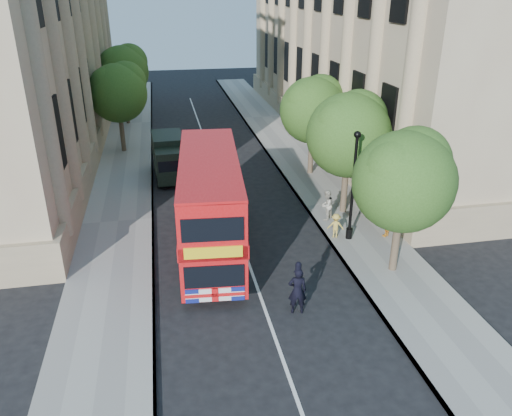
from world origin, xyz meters
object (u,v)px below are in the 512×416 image
woman_pedestrian (327,205)px  police_constable (297,291)px  double_decker_bus (210,203)px  box_van (170,158)px  lamp_post (353,191)px

woman_pedestrian → police_constable: bearing=19.9°
double_decker_bus → police_constable: double_decker_bus is taller
box_van → police_constable: size_ratio=2.48×
box_van → woman_pedestrian: 10.92m
lamp_post → police_constable: (-3.89, -5.00, -1.58)m
police_constable → woman_pedestrian: size_ratio=1.19×
lamp_post → police_constable: size_ratio=2.78×
lamp_post → double_decker_bus: bearing=178.0°
box_van → woman_pedestrian: (7.49, -7.93, -0.36)m
lamp_post → double_decker_bus: lamp_post is taller
double_decker_bus → woman_pedestrian: bearing=23.0°
double_decker_bus → lamp_post: bearing=2.9°
box_van → woman_pedestrian: size_ratio=2.95×
lamp_post → box_van: 12.90m
lamp_post → woman_pedestrian: bearing=100.4°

